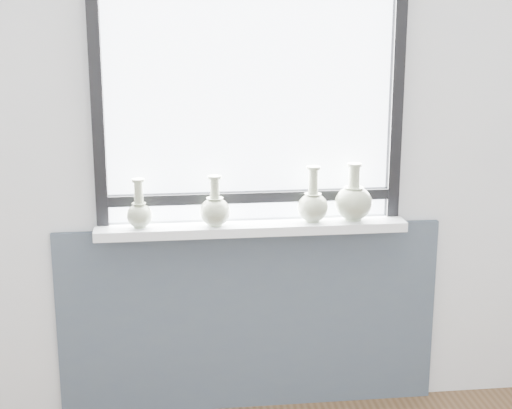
{
  "coord_description": "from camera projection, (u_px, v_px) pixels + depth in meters",
  "views": [
    {
      "loc": [
        -0.37,
        -1.48,
        1.81
      ],
      "look_at": [
        0.0,
        1.55,
        1.02
      ],
      "focal_mm": 55.0,
      "sensor_mm": 36.0,
      "label": 1
    }
  ],
  "objects": [
    {
      "name": "vase_c",
      "position": [
        313.0,
        204.0,
        3.33
      ],
      "size": [
        0.13,
        0.13,
        0.24
      ],
      "rotation": [
        0.0,
        0.0,
        -0.14
      ],
      "color": "#9BA688",
      "rests_on": "windowsill"
    },
    {
      "name": "window",
      "position": [
        250.0,
        93.0,
        3.26
      ],
      "size": [
        1.3,
        0.06,
        1.05
      ],
      "color": "black",
      "rests_on": "windowsill"
    },
    {
      "name": "apron_panel",
      "position": [
        250.0,
        319.0,
        3.52
      ],
      "size": [
        1.7,
        0.03,
        0.86
      ],
      "primitive_type": "cube",
      "color": "#3F4B56",
      "rests_on": "ground"
    },
    {
      "name": "windowsill",
      "position": [
        251.0,
        227.0,
        3.34
      ],
      "size": [
        1.32,
        0.18,
        0.04
      ],
      "primitive_type": "cube",
      "color": "white",
      "rests_on": "apron_panel"
    },
    {
      "name": "back_wall",
      "position": [
        249.0,
        126.0,
        3.33
      ],
      "size": [
        3.6,
        0.02,
        2.6
      ],
      "primitive_type": "cube",
      "color": "silver",
      "rests_on": "ground"
    },
    {
      "name": "vase_a",
      "position": [
        139.0,
        212.0,
        3.25
      ],
      "size": [
        0.11,
        0.11,
        0.21
      ],
      "rotation": [
        0.0,
        0.0,
        -0.18
      ],
      "color": "#9BA688",
      "rests_on": "windowsill"
    },
    {
      "name": "vase_d",
      "position": [
        354.0,
        201.0,
        3.36
      ],
      "size": [
        0.16,
        0.16,
        0.25
      ],
      "rotation": [
        0.0,
        0.0,
        -0.42
      ],
      "color": "#9BA688",
      "rests_on": "windowsill"
    },
    {
      "name": "vase_b",
      "position": [
        215.0,
        209.0,
        3.27
      ],
      "size": [
        0.13,
        0.13,
        0.21
      ],
      "rotation": [
        0.0,
        0.0,
        0.2
      ],
      "color": "#9BA688",
      "rests_on": "windowsill"
    }
  ]
}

